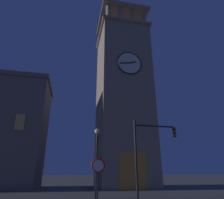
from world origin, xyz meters
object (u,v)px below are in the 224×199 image
at_px(clocktower, 123,98).
at_px(no_horn_sign, 98,169).
at_px(street_lamp, 97,148).
at_px(traffic_signal_near, 149,145).

relative_size(clocktower, no_horn_sign, 11.11).
bearing_deg(no_horn_sign, clocktower, -110.79).
xyz_separation_m(street_lamp, no_horn_sign, (0.49, 4.60, -1.63)).
distance_m(clocktower, street_lamp, 13.50).
bearing_deg(street_lamp, no_horn_sign, 83.88).
height_order(traffic_signal_near, no_horn_sign, traffic_signal_near).
bearing_deg(no_horn_sign, traffic_signal_near, -145.95).
bearing_deg(clocktower, traffic_signal_near, 84.75).
distance_m(clocktower, traffic_signal_near, 13.86).
distance_m(traffic_signal_near, street_lamp, 4.18).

